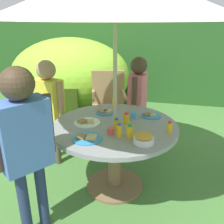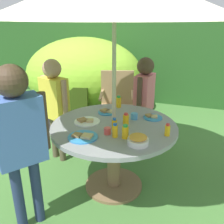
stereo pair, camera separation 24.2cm
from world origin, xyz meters
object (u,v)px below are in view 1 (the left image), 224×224
Objects in this scene: plate_front_edge at (151,116)px; plate_far_right at (105,112)px; snack_bowl at (144,138)px; plate_back_edge at (87,138)px; dome_tent at (71,76)px; garden_table at (115,140)px; cup_near at (133,115)px; plate_near_left at (87,122)px; child_in_blue_shirt at (24,135)px; juice_bottle_mid_right at (170,127)px; child_in_yellow_shirt at (49,100)px; juice_bottle_far_left at (126,118)px; juice_bottle_near_right at (119,130)px; juice_bottle_center_front at (130,131)px; child_in_pink_shirt at (138,92)px; cup_far at (111,131)px; juice_bottle_mid_left at (117,124)px; wooden_chair at (109,101)px; juice_bottle_center_back at (115,102)px.

plate_front_edge is 0.49m from plate_far_right.
snack_bowl is 0.67× the size of plate_back_edge.
garden_table is at bearing -66.73° from dome_tent.
plate_near_left is at bearing -151.57° from cup_near.
juice_bottle_mid_right is (1.02, 0.64, -0.12)m from child_in_blue_shirt.
child_in_yellow_shirt is 1.38m from juice_bottle_mid_right.
juice_bottle_far_left is (0.61, 0.76, -0.12)m from child_in_blue_shirt.
plate_back_edge is 0.62m from cup_near.
dome_tent is at bearing 121.69° from garden_table.
child_in_blue_shirt is 0.74m from plate_near_left.
child_in_yellow_shirt is 9.84× the size of juice_bottle_near_right.
child_in_yellow_shirt reaches higher than plate_near_left.
plate_near_left is 1.34× the size of plate_far_right.
snack_bowl is at bearing -16.75° from juice_bottle_near_right.
juice_bottle_far_left is (1.34, -1.95, 0.10)m from dome_tent.
child_in_yellow_shirt is at bearing 151.80° from juice_bottle_center_front.
child_in_pink_shirt is at bearing 99.69° from snack_bowl.
child_in_yellow_shirt reaches higher than garden_table.
cup_far is (0.28, -0.18, 0.02)m from plate_near_left.
plate_front_edge is 1.72× the size of juice_bottle_mid_left.
juice_bottle_near_right is at bearing -89.29° from wooden_chair.
dome_tent is at bearing -123.49° from child_in_pink_shirt.
child_in_pink_shirt is (0.11, 0.86, 0.24)m from garden_table.
juice_bottle_center_back is at bearing 102.33° from garden_table.
snack_bowl is at bearing -25.57° from plate_near_left.
cup_far is at bearing -104.50° from juice_bottle_mid_left.
garden_table is at bearing 92.15° from cup_far.
juice_bottle_center_front is at bearing -19.53° from child_in_blue_shirt.
dome_tent reaches higher than juice_bottle_center_back.
juice_bottle_center_back reaches higher than juice_bottle_center_front.
plate_back_edge is at bearing -175.48° from snack_bowl.
child_in_blue_shirt is 5.47× the size of plate_near_left.
wooden_chair is 1.47m from juice_bottle_near_right.
child_in_blue_shirt is 1.12m from cup_near.
dome_tent reaches higher than garden_table.
wooden_chair is at bearing 106.68° from juice_bottle_mid_left.
cup_far is (0.35, -1.36, 0.20)m from wooden_chair.
dome_tent is at bearing 120.60° from juice_bottle_near_right.
juice_bottle_center_back reaches higher than juice_bottle_near_right.
snack_bowl is 1.30× the size of juice_bottle_center_back.
child_in_pink_shirt is 6.40× the size of plate_front_edge.
juice_bottle_mid_left is 0.31m from cup_near.
juice_bottle_center_front is at bearing -43.80° from juice_bottle_mid_left.
dome_tent reaches higher than wooden_chair.
juice_bottle_mid_left is 1.81× the size of cup_far.
cup_near is (0.04, -0.66, -0.04)m from child_in_pink_shirt.
garden_table is at bearing -58.34° from plate_far_right.
cup_near is (-0.36, 0.26, -0.02)m from juice_bottle_mid_right.
dome_tent reaches higher than plate_back_edge.
wooden_chair is at bearing 100.88° from plate_far_right.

